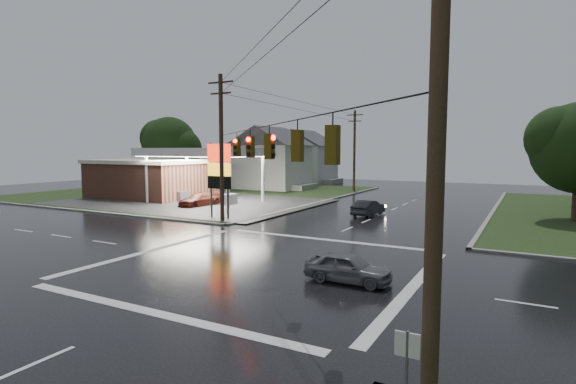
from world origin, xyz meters
The scene contains 14 objects.
ground centered at (0.00, 0.00, 0.00)m, with size 120.00×120.00×0.00m, color black.
grass_nw centered at (-26.00, 26.00, 0.04)m, with size 36.00×36.00×0.08m, color #1C3216.
gas_station centered at (-25.68, 19.70, 2.55)m, with size 26.20×18.00×5.60m.
pylon_sign centered at (-10.50, 10.50, 4.01)m, with size 2.00×0.35×6.00m.
utility_pole_nw centered at (-9.50, 9.50, 5.72)m, with size 2.20×0.32×11.00m.
utility_pole_se centered at (9.50, -9.50, 5.72)m, with size 2.20×0.32×11.00m.
utility_pole_n centered at (-9.50, 38.00, 5.47)m, with size 2.20×0.32×10.50m.
traffic_signals centered at (0.02, -0.02, 6.48)m, with size 26.87×26.87×1.47m.
house_near centered at (-20.95, 36.00, 4.41)m, with size 11.05×8.48×8.60m.
house_far centered at (-21.95, 48.00, 4.41)m, with size 11.05×8.48×8.60m.
tree_nw_behind centered at (-33.84, 29.99, 6.18)m, with size 8.93×7.60×10.00m.
car_north centered at (-0.80, 17.84, 0.65)m, with size 1.38×3.96×1.30m, color black.
car_crossing centered at (4.50, -0.59, 0.62)m, with size 1.46×3.62×1.23m, color slate.
car_pump centered at (-16.95, 15.86, 0.66)m, with size 1.85×4.56×1.32m, color #501A12.
Camera 1 is at (10.99, -17.69, 5.49)m, focal length 28.00 mm.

